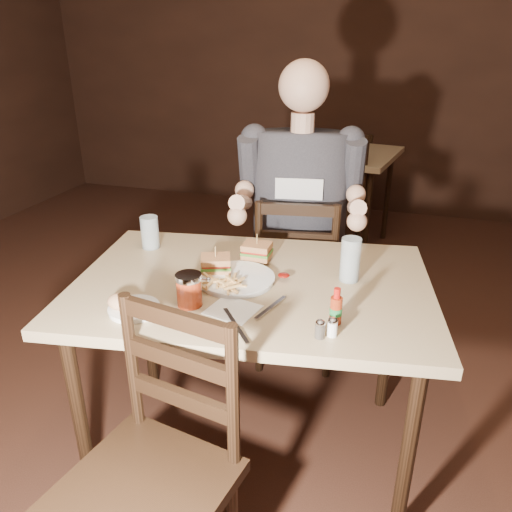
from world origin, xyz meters
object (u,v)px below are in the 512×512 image
(syrup_dispenser, at_px, (189,290))
(glass_right, at_px, (350,260))
(bg_chair_far, at_px, (348,178))
(dinner_plate, at_px, (237,280))
(diner, at_px, (300,179))
(chair_near, at_px, (143,490))
(side_plate, at_px, (134,310))
(bg_table, at_px, (341,163))
(bg_chair_near, at_px, (327,209))
(glass_left, at_px, (150,232))
(hot_sauce, at_px, (336,306))
(main_table, at_px, (252,300))
(chair_far, at_px, (297,278))

(syrup_dispenser, bearing_deg, glass_right, 26.87)
(bg_chair_far, xyz_separation_m, dinner_plate, (-0.04, -2.87, 0.36))
(bg_chair_far, xyz_separation_m, diner, (0.04, -2.21, 0.57))
(chair_near, height_order, dinner_plate, chair_near)
(dinner_plate, bearing_deg, side_plate, -129.50)
(bg_chair_far, height_order, dinner_plate, bg_chair_far)
(bg_table, xyz_separation_m, bg_chair_far, (0.00, 0.55, -0.26))
(bg_chair_near, relative_size, dinner_plate, 3.63)
(syrup_dispenser, bearing_deg, bg_table, 78.36)
(bg_chair_far, distance_m, dinner_plate, 2.89)
(dinner_plate, bearing_deg, glass_left, 156.54)
(bg_table, relative_size, dinner_plate, 3.43)
(hot_sauce, bearing_deg, bg_chair_near, 100.04)
(glass_right, distance_m, side_plate, 0.77)
(bg_chair_far, relative_size, hot_sauce, 6.92)
(main_table, distance_m, bg_chair_near, 1.76)
(bg_table, height_order, glass_right, glass_right)
(bg_chair_near, height_order, glass_left, bg_chair_near)
(diner, bearing_deg, glass_right, -69.09)
(chair_near, bearing_deg, glass_left, 125.69)
(chair_far, bearing_deg, main_table, 79.11)
(bg_table, xyz_separation_m, glass_right, (0.35, -2.18, 0.17))
(main_table, height_order, bg_chair_near, bg_chair_near)
(bg_table, bearing_deg, chair_far, -88.87)
(chair_near, relative_size, hot_sauce, 7.66)
(chair_near, bearing_deg, bg_chair_near, 98.62)
(chair_near, relative_size, bg_chair_far, 1.11)
(chair_far, height_order, hot_sauce, chair_far)
(glass_left, bearing_deg, side_plate, -67.68)
(bg_table, xyz_separation_m, dinner_plate, (-0.04, -2.32, 0.10))
(chair_near, bearing_deg, hot_sauce, 60.29)
(diner, relative_size, glass_left, 7.55)
(main_table, relative_size, chair_far, 1.52)
(side_plate, bearing_deg, glass_left, 112.32)
(dinner_plate, height_order, glass_left, glass_left)
(diner, relative_size, dinner_plate, 3.82)
(side_plate, bearing_deg, syrup_dispenser, 31.20)
(chair_far, height_order, diner, diner)
(glass_left, distance_m, side_plate, 0.54)
(dinner_plate, bearing_deg, diner, 83.10)
(glass_left, height_order, hot_sauce, glass_left)
(diner, height_order, glass_right, diner)
(chair_far, distance_m, glass_right, 0.76)
(side_plate, bearing_deg, hot_sauce, 10.90)
(main_table, xyz_separation_m, bg_chair_near, (-0.01, 1.75, -0.21))
(syrup_dispenser, distance_m, side_plate, 0.19)
(main_table, xyz_separation_m, hot_sauce, (0.33, -0.19, 0.14))
(glass_left, relative_size, glass_right, 0.84)
(hot_sauce, bearing_deg, bg_chair_far, 96.45)
(side_plate, bearing_deg, dinner_plate, 50.50)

